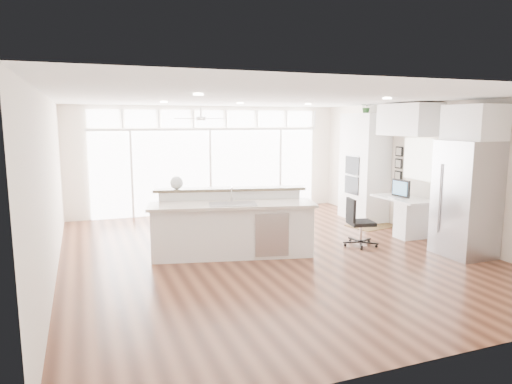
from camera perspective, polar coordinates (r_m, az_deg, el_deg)
name	(u,v)px	position (r m, az deg, el deg)	size (l,w,h in m)	color
floor	(269,253)	(8.23, 1.68, -7.63)	(7.00, 8.00, 0.02)	#422014
ceiling	(270,99)	(7.90, 1.77, 11.57)	(7.00, 8.00, 0.02)	white
wall_back	(209,160)	(11.72, -5.87, 4.05)	(7.00, 0.04, 2.70)	white
wall_front	(435,227)	(4.58, 21.47, -4.09)	(7.00, 0.04, 2.70)	white
wall_left	(50,188)	(7.36, -24.32, 0.44)	(0.04, 8.00, 2.70)	white
wall_right	(430,170)	(9.84, 20.90, 2.59)	(0.04, 8.00, 2.70)	white
glass_wall	(210,172)	(11.69, -5.77, 2.57)	(5.80, 0.06, 2.08)	white
transom_row	(209,119)	(11.62, -5.87, 9.10)	(5.90, 0.06, 0.40)	white
desk_window	(418,159)	(10.02, 19.65, 3.91)	(0.04, 0.85, 0.85)	white
ceiling_fan	(201,114)	(10.39, -6.91, 9.66)	(1.16, 1.16, 0.32)	silver
recessed_lights	(266,100)	(8.08, 1.21, 11.37)	(3.40, 3.00, 0.02)	white
oven_cabinet	(364,167)	(11.06, 13.37, 3.05)	(0.64, 1.20, 2.50)	white
desk_nook	(403,216)	(9.97, 17.86, -2.82)	(0.72, 1.30, 0.76)	white
upper_cabinets	(409,120)	(9.80, 18.59, 8.55)	(0.64, 1.30, 0.64)	white
refrigerator	(466,199)	(8.65, 24.78, -0.78)	(0.76, 0.90, 2.00)	#A4A4A8
fridge_cabinet	(474,123)	(8.59, 25.63, 7.83)	(0.64, 0.90, 0.60)	white
framed_photos	(399,164)	(10.51, 17.41, 3.41)	(0.06, 0.22, 0.80)	black
kitchen_island	(232,224)	(7.93, -2.98, -3.98)	(2.85, 1.07, 1.13)	white
rug	(372,226)	(10.56, 14.30, -4.10)	(1.00, 0.72, 0.01)	#3D2813
office_chair	(361,222)	(8.77, 13.01, -3.72)	(0.47, 0.43, 0.90)	black
fishbowl	(177,183)	(8.18, -9.89, 1.15)	(0.23, 0.23, 0.23)	silver
monitor	(401,188)	(9.82, 17.65, 0.46)	(0.08, 0.48, 0.40)	black
keyboard	(394,198)	(9.75, 16.82, -0.71)	(0.11, 0.31, 0.02)	white
potted_plant	(366,108)	(11.01, 13.63, 10.15)	(0.27, 0.30, 0.24)	#2C6129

